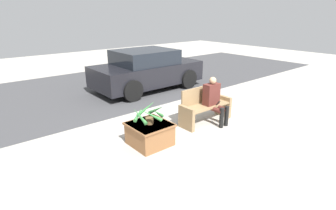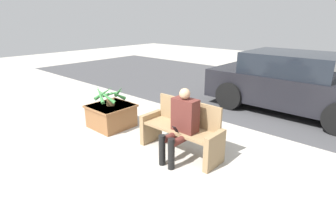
{
  "view_description": "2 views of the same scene",
  "coord_description": "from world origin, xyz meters",
  "px_view_note": "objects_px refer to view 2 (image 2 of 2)",
  "views": [
    {
      "loc": [
        -4.71,
        -3.61,
        2.63
      ],
      "look_at": [
        -1.15,
        0.68,
        0.66
      ],
      "focal_mm": 28.0,
      "sensor_mm": 36.0,
      "label": 1
    },
    {
      "loc": [
        2.45,
        -2.58,
        2.16
      ],
      "look_at": [
        -0.55,
        0.79,
        0.67
      ],
      "focal_mm": 28.0,
      "sensor_mm": 36.0,
      "label": 2
    }
  ],
  "objects_px": {
    "parked_car": "(293,83)",
    "potted_plant": "(110,95)",
    "planter_box": "(111,115)",
    "bench": "(182,130)",
    "person_seated": "(181,122)"
  },
  "relations": [
    {
      "from": "potted_plant",
      "to": "parked_car",
      "type": "relative_size",
      "value": 0.17
    },
    {
      "from": "potted_plant",
      "to": "parked_car",
      "type": "distance_m",
      "value": 4.3
    },
    {
      "from": "planter_box",
      "to": "parked_car",
      "type": "xyz_separation_m",
      "value": [
        2.44,
        3.54,
        0.45
      ]
    },
    {
      "from": "bench",
      "to": "person_seated",
      "type": "bearing_deg",
      "value": -54.77
    },
    {
      "from": "person_seated",
      "to": "planter_box",
      "type": "relative_size",
      "value": 1.42
    },
    {
      "from": "bench",
      "to": "potted_plant",
      "type": "xyz_separation_m",
      "value": [
        -1.8,
        -0.11,
        0.27
      ]
    },
    {
      "from": "bench",
      "to": "planter_box",
      "type": "distance_m",
      "value": 1.8
    },
    {
      "from": "parked_car",
      "to": "bench",
      "type": "bearing_deg",
      "value": -100.8
    },
    {
      "from": "parked_car",
      "to": "potted_plant",
      "type": "bearing_deg",
      "value": -124.79
    },
    {
      "from": "potted_plant",
      "to": "planter_box",
      "type": "bearing_deg",
      "value": -25.59
    },
    {
      "from": "bench",
      "to": "parked_car",
      "type": "xyz_separation_m",
      "value": [
        0.65,
        3.42,
        0.3
      ]
    },
    {
      "from": "bench",
      "to": "person_seated",
      "type": "height_order",
      "value": "person_seated"
    },
    {
      "from": "person_seated",
      "to": "potted_plant",
      "type": "xyz_separation_m",
      "value": [
        -1.93,
        0.08,
        0.05
      ]
    },
    {
      "from": "bench",
      "to": "person_seated",
      "type": "relative_size",
      "value": 1.24
    },
    {
      "from": "planter_box",
      "to": "parked_car",
      "type": "bearing_deg",
      "value": 55.38
    }
  ]
}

